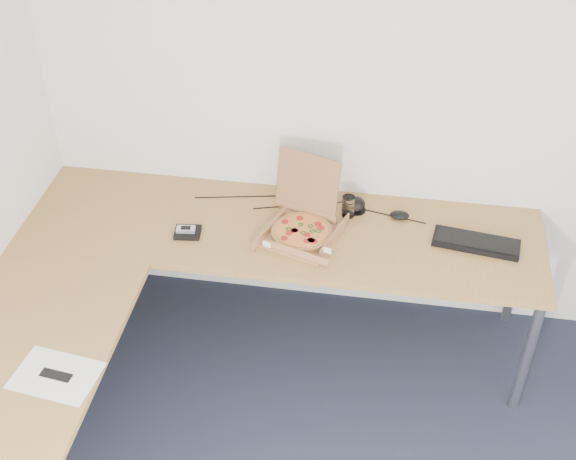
% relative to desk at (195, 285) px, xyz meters
% --- Properties ---
extents(room_shell, '(3.50, 3.50, 2.50)m').
position_rel_desk_xyz_m(room_shell, '(0.82, -0.97, 0.55)').
color(room_shell, white).
rests_on(room_shell, ground).
extents(desk, '(2.50, 2.20, 0.73)m').
position_rel_desk_xyz_m(desk, '(0.00, 0.00, 0.00)').
color(desk, '#AF7D3E').
rests_on(desk, ground).
extents(pizza_box, '(0.32, 0.38, 0.33)m').
position_rel_desk_xyz_m(pizza_box, '(0.43, 0.40, 0.07)').
color(pizza_box, '#AF7447').
rests_on(pizza_box, desk).
extents(drinking_glass, '(0.06, 0.06, 0.11)m').
position_rel_desk_xyz_m(drinking_glass, '(0.63, 0.58, 0.09)').
color(drinking_glass, silver).
rests_on(drinking_glass, desk).
extents(keyboard, '(0.42, 0.20, 0.02)m').
position_rel_desk_xyz_m(keyboard, '(1.24, 0.44, 0.04)').
color(keyboard, black).
rests_on(keyboard, desk).
extents(mouse, '(0.10, 0.08, 0.03)m').
position_rel_desk_xyz_m(mouse, '(0.88, 0.60, 0.05)').
color(mouse, black).
rests_on(mouse, desk).
extents(wallet, '(0.13, 0.11, 0.02)m').
position_rel_desk_xyz_m(wallet, '(-0.11, 0.31, 0.04)').
color(wallet, black).
rests_on(wallet, desk).
extents(phone, '(0.09, 0.06, 0.02)m').
position_rel_desk_xyz_m(phone, '(-0.12, 0.31, 0.06)').
color(phone, '#B2B5BA').
rests_on(phone, wallet).
extents(paper_sheet, '(0.35, 0.27, 0.00)m').
position_rel_desk_xyz_m(paper_sheet, '(-0.39, -0.62, 0.03)').
color(paper_sheet, white).
rests_on(paper_sheet, desk).
extents(dome_speaker, '(0.10, 0.10, 0.08)m').
position_rel_desk_xyz_m(dome_speaker, '(0.67, 0.63, 0.07)').
color(dome_speaker, black).
rests_on(dome_speaker, desk).
extents(cable_bundle, '(0.56, 0.12, 0.01)m').
position_rel_desk_xyz_m(cable_bundle, '(0.41, 0.63, 0.03)').
color(cable_bundle, black).
rests_on(cable_bundle, desk).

